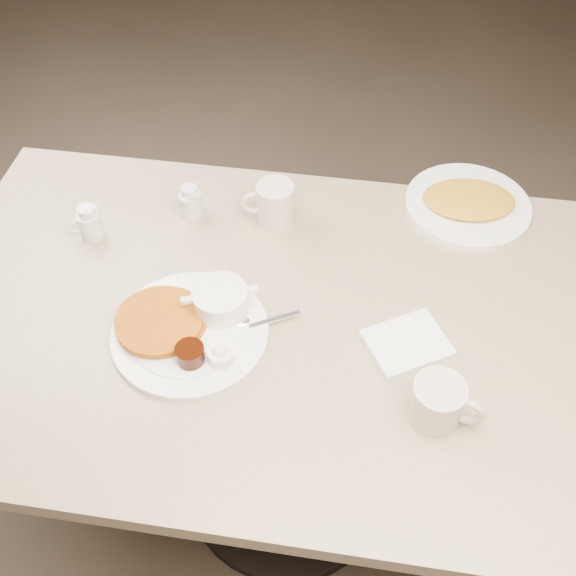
# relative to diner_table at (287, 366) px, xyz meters

# --- Properties ---
(room) EXTENTS (7.04, 8.04, 2.84)m
(room) POSITION_rel_diner_table_xyz_m (0.00, 0.00, 0.82)
(room) COLOR #4C3F33
(room) RESTS_ON ground
(diner_table) EXTENTS (1.50, 0.90, 0.75)m
(diner_table) POSITION_rel_diner_table_xyz_m (0.00, 0.00, 0.00)
(diner_table) COLOR tan
(diner_table) RESTS_ON ground
(main_plate) EXTENTS (0.41, 0.40, 0.07)m
(main_plate) POSITION_rel_diner_table_xyz_m (-0.18, -0.06, 0.19)
(main_plate) COLOR white
(main_plate) RESTS_ON diner_table
(coffee_mug_near) EXTENTS (0.14, 0.11, 0.09)m
(coffee_mug_near) POSITION_rel_diner_table_xyz_m (0.30, -0.18, 0.22)
(coffee_mug_near) COLOR beige
(coffee_mug_near) RESTS_ON diner_table
(napkin) EXTENTS (0.19, 0.18, 0.02)m
(napkin) POSITION_rel_diner_table_xyz_m (0.24, -0.03, 0.18)
(napkin) COLOR white
(napkin) RESTS_ON diner_table
(coffee_mug_far) EXTENTS (0.12, 0.09, 0.10)m
(coffee_mug_far) POSITION_rel_diner_table_xyz_m (-0.07, 0.28, 0.22)
(coffee_mug_far) COLOR silver
(coffee_mug_far) RESTS_ON diner_table
(creamer_left) EXTENTS (0.07, 0.06, 0.08)m
(creamer_left) POSITION_rel_diner_table_xyz_m (-0.47, 0.17, 0.21)
(creamer_left) COLOR white
(creamer_left) RESTS_ON diner_table
(creamer_right) EXTENTS (0.07, 0.07, 0.08)m
(creamer_right) POSITION_rel_diner_table_xyz_m (-0.26, 0.27, 0.21)
(creamer_right) COLOR silver
(creamer_right) RESTS_ON diner_table
(hash_plate) EXTENTS (0.32, 0.32, 0.04)m
(hash_plate) POSITION_rel_diner_table_xyz_m (0.37, 0.39, 0.18)
(hash_plate) COLOR white
(hash_plate) RESTS_ON diner_table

